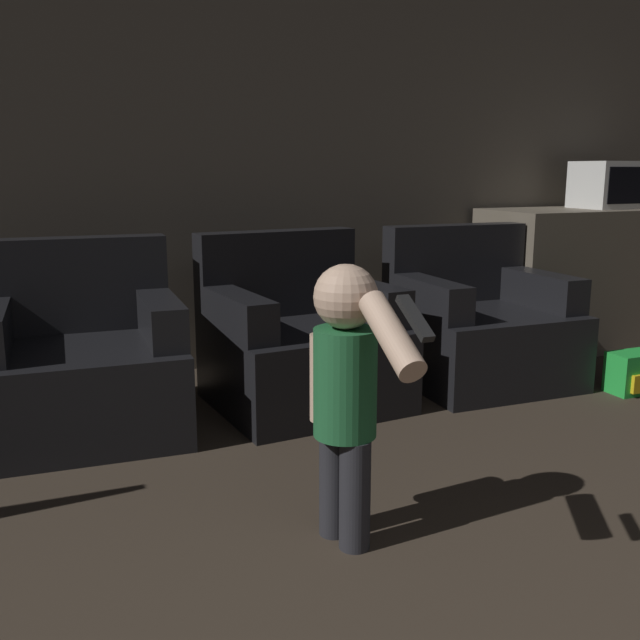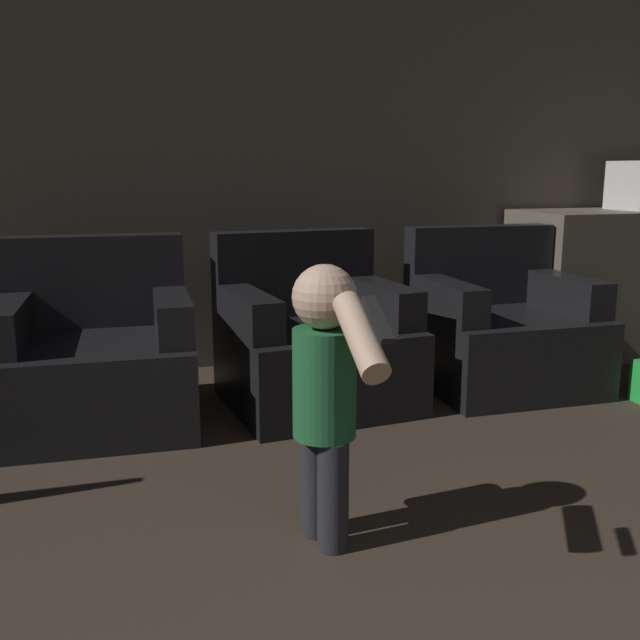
% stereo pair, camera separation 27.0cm
% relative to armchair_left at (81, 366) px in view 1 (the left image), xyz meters
% --- Properties ---
extents(wall_back, '(8.40, 0.05, 2.60)m').
position_rel_armchair_left_xyz_m(wall_back, '(0.95, 0.87, 0.99)').
color(wall_back, '#51493F').
rests_on(wall_back, ground_plane).
extents(armchair_left, '(0.92, 0.87, 0.89)m').
position_rel_armchair_left_xyz_m(armchair_left, '(0.00, 0.00, 0.00)').
color(armchair_left, black).
rests_on(armchair_left, ground_plane).
extents(armchair_middle, '(0.98, 0.92, 0.89)m').
position_rel_armchair_left_xyz_m(armchair_middle, '(1.09, -0.00, 0.00)').
color(armchair_middle, black).
rests_on(armchair_middle, ground_plane).
extents(armchair_right, '(0.90, 0.85, 0.89)m').
position_rel_armchair_left_xyz_m(armchair_right, '(2.20, 0.00, 0.00)').
color(armchair_right, black).
rests_on(armchair_right, ground_plane).
extents(person_toddler, '(0.20, 0.63, 0.93)m').
position_rel_armchair_left_xyz_m(person_toddler, '(0.72, -1.42, 0.24)').
color(person_toddler, '#28282D').
rests_on(person_toddler, ground_plane).
extents(toy_backpack, '(0.26, 0.19, 0.23)m').
position_rel_armchair_left_xyz_m(toy_backpack, '(2.85, -0.54, -0.20)').
color(toy_backpack, green).
rests_on(toy_backpack, ground_plane).
extents(kitchen_counter, '(1.39, 0.66, 0.95)m').
position_rel_armchair_left_xyz_m(kitchen_counter, '(3.36, 0.47, 0.16)').
color(kitchen_counter, '#665B4C').
rests_on(kitchen_counter, ground_plane).
extents(microwave, '(0.45, 0.37, 0.32)m').
position_rel_armchair_left_xyz_m(microwave, '(3.54, 0.46, 0.80)').
color(microwave, silver).
rests_on(microwave, kitchen_counter).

